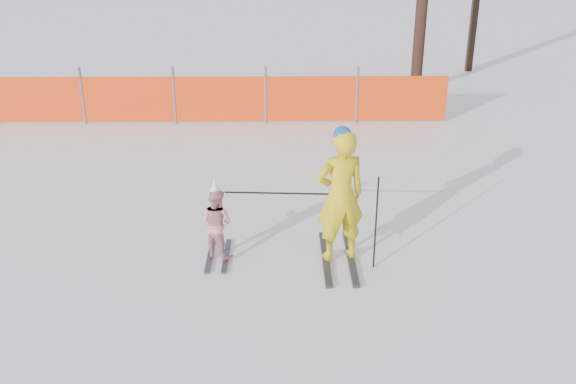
{
  "coord_description": "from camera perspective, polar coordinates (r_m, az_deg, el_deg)",
  "views": [
    {
      "loc": [
        -0.09,
        -7.04,
        4.29
      ],
      "look_at": [
        0.0,
        0.5,
        1.0
      ],
      "focal_mm": 40.0,
      "sensor_mm": 36.0,
      "label": 1
    }
  ],
  "objects": [
    {
      "name": "safety_fence",
      "position": [
        14.86,
        -18.11,
        7.85
      ],
      "size": [
        16.01,
        0.06,
        1.25
      ],
      "color": "#595960",
      "rests_on": "ground"
    },
    {
      "name": "ground",
      "position": [
        8.25,
        0.04,
        -7.78
      ],
      "size": [
        120.0,
        120.0,
        0.0
      ],
      "primitive_type": "plane",
      "color": "white",
      "rests_on": "ground"
    },
    {
      "name": "adult",
      "position": [
        8.29,
        4.67,
        -0.34
      ],
      "size": [
        0.75,
        1.46,
        1.88
      ],
      "color": "black",
      "rests_on": "ground"
    },
    {
      "name": "child",
      "position": [
        8.56,
        -6.37,
        -2.67
      ],
      "size": [
        0.6,
        0.91,
        1.15
      ],
      "color": "black",
      "rests_on": "ground"
    },
    {
      "name": "ski_poles",
      "position": [
        8.27,
        3.29,
        -1.39
      ],
      "size": [
        1.96,
        0.31,
        1.29
      ],
      "color": "black",
      "rests_on": "ground"
    }
  ]
}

